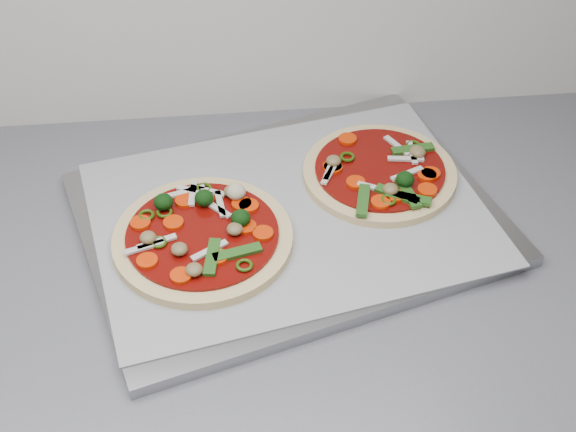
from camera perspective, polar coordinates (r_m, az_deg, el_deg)
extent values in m
cube|color=slate|center=(1.08, 18.83, -1.84)|extent=(3.60, 0.60, 0.04)
cube|color=#939398|center=(1.02, 0.07, -0.15)|extent=(0.59, 0.50, 0.02)
cube|color=#999A9F|center=(1.01, 0.07, 0.24)|extent=(0.54, 0.44, 0.00)
cylinder|color=#DEC086|center=(0.97, -6.08, -1.61)|extent=(0.23, 0.23, 0.01)
cylinder|color=#730004|center=(0.97, -6.11, -1.28)|extent=(0.19, 0.19, 0.00)
cube|color=beige|center=(1.02, -5.76, 1.79)|extent=(0.05, 0.03, 0.00)
cube|color=beige|center=(1.02, -7.23, 1.72)|extent=(0.05, 0.02, 0.00)
cube|color=#2C5F20|center=(0.93, -3.63, -2.62)|extent=(0.06, 0.03, 0.00)
ellipsoid|color=#C5BA95|center=(1.00, -3.71, 1.73)|extent=(0.03, 0.03, 0.02)
ellipsoid|color=brown|center=(0.94, -7.74, -2.34)|extent=(0.02, 0.02, 0.01)
ellipsoid|color=black|center=(1.00, -5.98, 1.28)|extent=(0.03, 0.03, 0.02)
torus|color=#274309|center=(0.92, -3.12, -3.52)|extent=(0.03, 0.03, 0.00)
cylinder|color=#D83100|center=(0.96, -2.99, -0.75)|extent=(0.03, 0.03, 0.00)
cylinder|color=#D83100|center=(0.98, -8.15, -0.46)|extent=(0.03, 0.03, 0.00)
cube|color=beige|center=(0.94, -5.61, -2.46)|extent=(0.05, 0.03, 0.00)
cube|color=beige|center=(1.00, -4.85, 0.87)|extent=(0.01, 0.05, 0.00)
ellipsoid|color=brown|center=(1.01, -4.04, 1.78)|extent=(0.02, 0.02, 0.01)
torus|color=#274309|center=(0.93, -4.88, -2.80)|extent=(0.02, 0.02, 0.00)
ellipsoid|color=black|center=(1.00, -8.85, 1.00)|extent=(0.03, 0.03, 0.02)
cylinder|color=#D83100|center=(1.01, -7.34, 1.10)|extent=(0.04, 0.04, 0.00)
cylinder|color=#D83100|center=(0.99, -2.81, 0.74)|extent=(0.03, 0.03, 0.00)
cylinder|color=#D83100|center=(1.01, -5.95, 1.19)|extent=(0.03, 0.03, 0.00)
cube|color=beige|center=(0.96, -9.31, -1.84)|extent=(0.05, 0.02, 0.00)
ellipsoid|color=black|center=(0.96, -3.39, -0.14)|extent=(0.03, 0.03, 0.02)
cylinder|color=#D83100|center=(0.94, -9.98, -3.15)|extent=(0.04, 0.04, 0.00)
cylinder|color=#D83100|center=(0.96, -1.78, -1.23)|extent=(0.03, 0.03, 0.00)
cylinder|color=#D83100|center=(0.93, -5.03, -2.91)|extent=(0.03, 0.03, 0.00)
ellipsoid|color=brown|center=(0.96, -9.93, -1.52)|extent=(0.02, 0.02, 0.01)
cube|color=beige|center=(1.02, -6.79, 1.63)|extent=(0.01, 0.05, 0.00)
cube|color=beige|center=(1.02, -6.62, 1.75)|extent=(0.05, 0.03, 0.00)
cylinder|color=#D83100|center=(0.91, -7.62, -4.21)|extent=(0.03, 0.03, 0.00)
torus|color=#274309|center=(1.02, -5.99, 1.98)|extent=(0.03, 0.03, 0.00)
torus|color=#274309|center=(0.99, -10.04, 0.05)|extent=(0.03, 0.03, 0.00)
torus|color=#274309|center=(0.96, -9.18, -1.84)|extent=(0.03, 0.03, 0.00)
cube|color=beige|center=(0.95, -10.15, -2.20)|extent=(0.05, 0.02, 0.00)
cylinder|color=#D83100|center=(1.00, -3.32, 0.88)|extent=(0.03, 0.03, 0.00)
ellipsoid|color=brown|center=(0.91, -6.70, -3.81)|extent=(0.02, 0.02, 0.01)
torus|color=#274309|center=(0.99, -8.78, 0.27)|extent=(0.02, 0.02, 0.00)
cube|color=#2C5F20|center=(0.93, -5.42, -2.93)|extent=(0.02, 0.06, 0.00)
cylinder|color=#D83100|center=(0.98, -10.46, -0.47)|extent=(0.03, 0.03, 0.00)
cube|color=beige|center=(0.99, -5.14, 0.57)|extent=(0.04, 0.04, 0.00)
ellipsoid|color=brown|center=(0.96, -3.81, -0.93)|extent=(0.03, 0.03, 0.01)
cylinder|color=#DEC086|center=(1.07, 6.52, 3.05)|extent=(0.21, 0.21, 0.01)
cylinder|color=#730004|center=(1.06, 6.55, 3.36)|extent=(0.17, 0.17, 0.00)
cube|color=beige|center=(1.02, 6.25, 1.98)|extent=(0.05, 0.03, 0.00)
cylinder|color=#D83100|center=(1.03, 4.84, 2.41)|extent=(0.03, 0.03, 0.00)
cylinder|color=#D83100|center=(1.06, 10.12, 3.01)|extent=(0.03, 0.03, 0.00)
cube|color=#2C5F20|center=(1.09, 8.86, 4.72)|extent=(0.06, 0.02, 0.00)
ellipsoid|color=brown|center=(1.08, 9.15, 4.57)|extent=(0.03, 0.03, 0.01)
cube|color=beige|center=(1.10, 7.76, 4.97)|extent=(0.03, 0.05, 0.00)
cube|color=beige|center=(1.05, 2.99, 3.34)|extent=(0.03, 0.05, 0.00)
cube|color=beige|center=(1.04, 3.01, 3.09)|extent=(0.03, 0.05, 0.00)
ellipsoid|color=black|center=(1.03, 8.33, 2.60)|extent=(0.03, 0.03, 0.02)
cube|color=#2C5F20|center=(1.01, 8.55, 1.29)|extent=(0.06, 0.04, 0.00)
cube|color=beige|center=(1.07, 8.37, 4.04)|extent=(0.05, 0.01, 0.00)
cube|color=beige|center=(1.05, 8.46, 2.99)|extent=(0.05, 0.03, 0.00)
ellipsoid|color=brown|center=(1.06, 3.27, 3.94)|extent=(0.03, 0.03, 0.01)
cylinder|color=#D83100|center=(1.05, 3.23, 3.47)|extent=(0.03, 0.03, 0.00)
ellipsoid|color=brown|center=(1.08, 9.25, 4.48)|extent=(0.02, 0.02, 0.01)
torus|color=#274309|center=(1.07, 4.24, 4.22)|extent=(0.03, 0.03, 0.00)
cylinder|color=#D83100|center=(1.03, 9.88, 1.85)|extent=(0.03, 0.03, 0.00)
cube|color=#2C5F20|center=(1.02, 8.51, 1.66)|extent=(0.02, 0.06, 0.00)
cylinder|color=#D83100|center=(1.02, 7.60, 1.47)|extent=(0.03, 0.03, 0.00)
cylinder|color=#D83100|center=(1.05, 9.85, 2.89)|extent=(0.03, 0.03, 0.00)
ellipsoid|color=brown|center=(1.02, 7.32, 1.91)|extent=(0.02, 0.02, 0.01)
cube|color=#2C5F20|center=(1.00, 5.36, 1.11)|extent=(0.03, 0.06, 0.00)
cylinder|color=#D83100|center=(1.10, 4.26, 5.49)|extent=(0.03, 0.03, 0.00)
cube|color=beige|center=(1.09, 8.81, 4.48)|extent=(0.01, 0.05, 0.00)
torus|color=#274309|center=(1.10, 8.89, 4.99)|extent=(0.02, 0.02, 0.00)
cylinder|color=#D83100|center=(1.00, 6.61, 1.00)|extent=(0.03, 0.03, 0.00)
cylinder|color=#D83100|center=(1.05, 3.17, 3.54)|extent=(0.03, 0.03, 0.00)
cube|color=#2C5F20|center=(1.02, 7.77, 1.51)|extent=(0.06, 0.05, 0.00)
torus|color=#274309|center=(1.01, 7.16, 1.13)|extent=(0.02, 0.02, 0.00)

